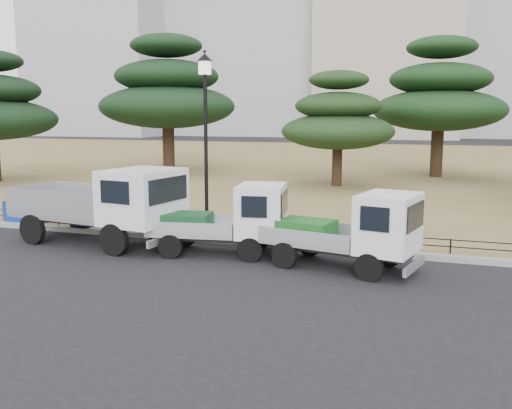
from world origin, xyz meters
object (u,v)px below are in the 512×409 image
at_px(truck_large, 105,202).
at_px(street_lamp, 205,114).
at_px(tarp_pile, 32,209).
at_px(truck_kei_front, 229,220).
at_px(truck_kei_rear, 351,231).

height_order(truck_large, street_lamp, street_lamp).
xyz_separation_m(street_lamp, tarp_pile, (-6.54, 0.27, -3.16)).
bearing_deg(tarp_pile, street_lamp, -2.36).
xyz_separation_m(truck_kei_front, truck_kei_rear, (3.33, -0.48, 0.01)).
bearing_deg(street_lamp, truck_kei_rear, -22.16).
height_order(truck_kei_front, truck_kei_rear, truck_kei_rear).
height_order(truck_large, truck_kei_rear, truck_large).
bearing_deg(street_lamp, truck_large, -150.28).
xyz_separation_m(truck_kei_front, tarp_pile, (-7.79, 1.66, -0.39)).
bearing_deg(truck_kei_rear, truck_large, -171.60).
distance_m(truck_kei_rear, tarp_pile, 11.33).
xyz_separation_m(truck_large, tarp_pile, (-4.02, 1.71, -0.69)).
bearing_deg(truck_large, truck_kei_rear, 4.38).
relative_size(truck_kei_front, tarp_pile, 2.44).
bearing_deg(truck_kei_front, tarp_pile, 158.63).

